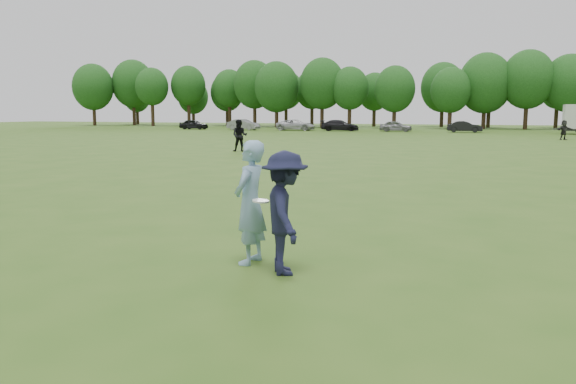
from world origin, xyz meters
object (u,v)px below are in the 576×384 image
car_a (194,124)px  player_far_d (564,130)px  thrower (250,202)px  player_far_a (240,136)px  defender (285,213)px  car_f (465,127)px  car_c (296,125)px  car_d (340,125)px  car_b (243,125)px  car_e (396,126)px

car_a → player_far_d: bearing=-107.1°
thrower → player_far_a: size_ratio=1.03×
defender → car_f: defender is taller
car_a → car_c: (14.61, 0.41, 0.03)m
defender → car_d: bearing=-14.1°
car_b → car_d: size_ratio=0.91×
player_far_d → car_f: size_ratio=0.43×
car_a → car_e: car_a is taller
car_a → car_f: car_a is taller
car_a → car_d: 20.40m
car_c → car_a: bearing=86.4°
car_b → car_d: car_b is taller
thrower → player_far_d: bearing=170.3°
car_a → car_f: bearing=-88.0°
player_far_d → car_b: size_ratio=0.40×
car_b → car_e: bearing=-82.5°
player_far_a → player_far_d: 30.41m
player_far_d → car_f: bearing=86.6°
thrower → car_c: size_ratio=0.40×
defender → player_far_a: (-11.51, 23.75, 0.03)m
defender → car_a: size_ratio=0.48×
player_far_a → car_f: bearing=60.9°
car_b → car_f: bearing=-82.9°
car_d → car_f: (14.98, 0.15, -0.03)m
car_c → car_f: size_ratio=1.26×
car_c → car_e: size_ratio=1.30×
car_e → thrower: bearing=-175.1°
thrower → car_e: bearing=-171.1°
car_c → car_e: car_c is taller
car_d → car_f: bearing=-96.8°
thrower → car_a: size_ratio=0.52×
car_a → car_d: bearing=-87.6°
car_b → car_d: (12.75, 1.03, -0.02)m
thrower → car_d: bearing=-164.7°
car_a → car_b: bearing=-92.7°
car_b → car_e: 19.78m
car_b → car_c: size_ratio=0.86×
car_d → car_e: size_ratio=1.22×
car_f → player_far_a: bearing=158.6°
car_a → car_b: car_b is taller
thrower → player_far_d: (9.88, 45.70, -0.16)m
car_a → car_b: size_ratio=0.91×
car_a → car_c: 14.62m
player_far_d → car_a: 46.43m
thrower → car_d: thrower is taller
car_d → car_e: bearing=-97.9°
player_far_a → player_far_d: bearing=35.7°
player_far_d → car_f: player_far_d is taller
player_far_a → car_a: (-23.50, 36.69, -0.32)m
player_far_a → car_a: 43.58m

